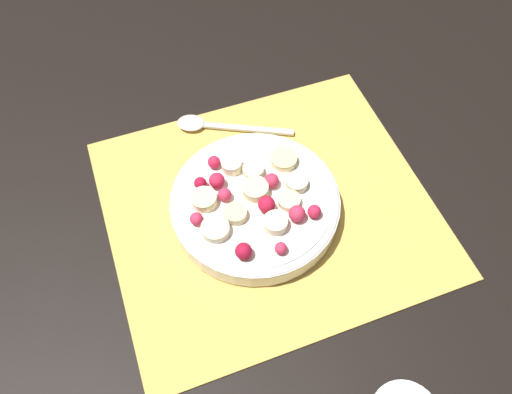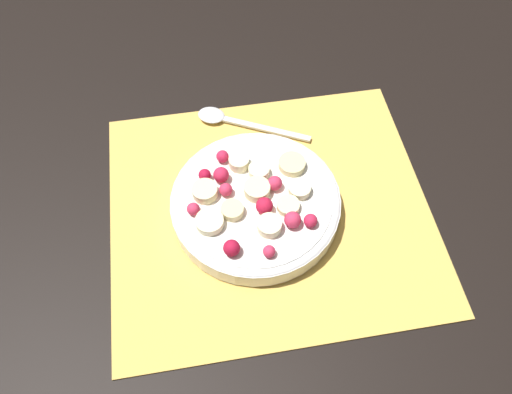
# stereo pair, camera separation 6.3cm
# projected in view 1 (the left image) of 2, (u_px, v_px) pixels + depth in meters

# --- Properties ---
(ground_plane) EXTENTS (3.00, 3.00, 0.00)m
(ground_plane) POSITION_uv_depth(u_px,v_px,m) (269.00, 207.00, 0.67)
(ground_plane) COLOR black
(placemat) EXTENTS (0.42, 0.38, 0.01)m
(placemat) POSITION_uv_depth(u_px,v_px,m) (269.00, 206.00, 0.67)
(placemat) COLOR #E0B251
(placemat) RESTS_ON ground_plane
(fruit_bowl) EXTENTS (0.22, 0.22, 0.05)m
(fruit_bowl) POSITION_uv_depth(u_px,v_px,m) (256.00, 204.00, 0.64)
(fruit_bowl) COLOR white
(fruit_bowl) RESTS_ON placemat
(spoon) EXTENTS (0.16, 0.10, 0.01)m
(spoon) POSITION_uv_depth(u_px,v_px,m) (209.00, 125.00, 0.74)
(spoon) COLOR silver
(spoon) RESTS_ON placemat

